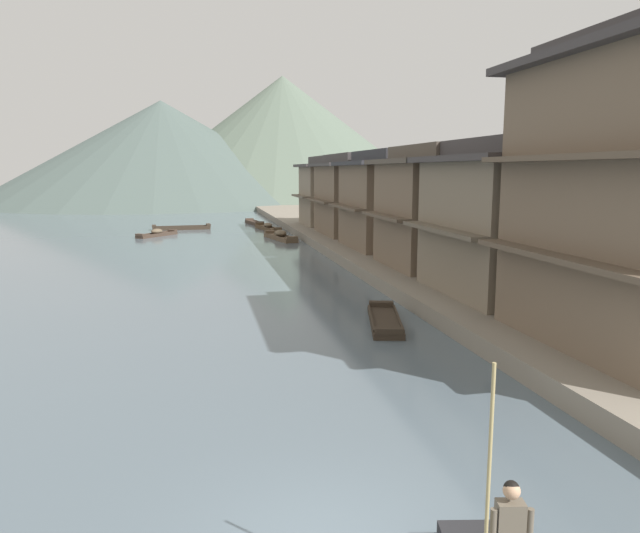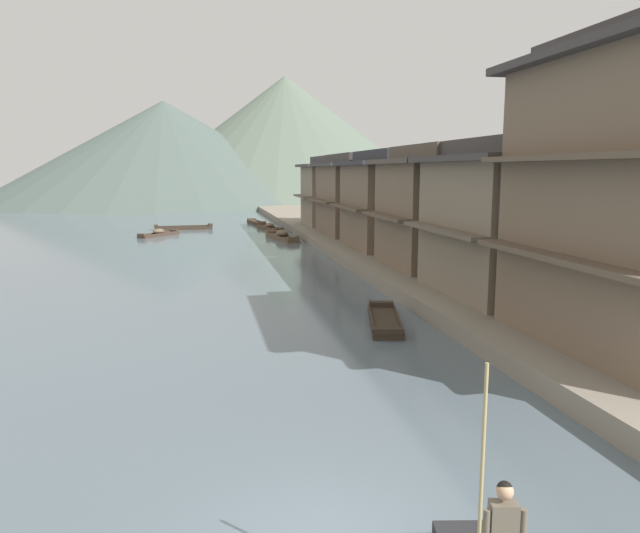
{
  "view_description": "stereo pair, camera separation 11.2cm",
  "coord_description": "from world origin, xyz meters",
  "views": [
    {
      "loc": [
        -1.74,
        -7.75,
        5.47
      ],
      "look_at": [
        2.78,
        13.83,
        1.9
      ],
      "focal_mm": 33.31,
      "sensor_mm": 36.0,
      "label": 1
    },
    {
      "loc": [
        -1.63,
        -7.77,
        5.47
      ],
      "look_at": [
        2.78,
        13.83,
        1.9
      ],
      "focal_mm": 33.31,
      "sensor_mm": 36.0,
      "label": 2
    }
  ],
  "objects": [
    {
      "name": "house_waterfront_end",
      "position": [
        10.34,
        45.02,
        3.61
      ],
      "size": [
        6.16,
        6.72,
        6.14
      ],
      "color": "gray",
      "rests_on": "riverbank_right"
    },
    {
      "name": "house_waterfront_second",
      "position": [
        10.5,
        13.63,
        3.6
      ],
      "size": [
        6.46,
        7.51,
        6.14
      ],
      "color": "#7F705B",
      "rests_on": "riverbank_right"
    },
    {
      "name": "boatman_person",
      "position": [
        1.66,
        -2.08,
        1.39
      ],
      "size": [
        0.57,
        0.3,
        3.04
      ],
      "color": "black",
      "rests_on": "boat_foreground_poled"
    },
    {
      "name": "hill_far_west",
      "position": [
        15.6,
        106.35,
        11.14
      ],
      "size": [
        59.29,
        59.29,
        22.28
      ],
      "primitive_type": "cone",
      "color": "slate",
      "rests_on": "ground"
    },
    {
      "name": "house_waterfront_narrow",
      "position": [
        10.3,
        28.5,
        3.6
      ],
      "size": [
        6.08,
        7.73,
        6.14
      ],
      "color": "#75604C",
      "rests_on": "riverbank_right"
    },
    {
      "name": "boat_midriver_drifting",
      "position": [
        4.8,
        12.11,
        0.13
      ],
      "size": [
        2.03,
        4.41,
        0.4
      ],
      "color": "#33281E",
      "rests_on": "ground"
    },
    {
      "name": "boat_moored_third",
      "position": [
        -5.03,
        43.88,
        0.22
      ],
      "size": [
        3.31,
        3.85,
        0.64
      ],
      "color": "#423328",
      "rests_on": "ground"
    },
    {
      "name": "boat_midriver_upstream",
      "position": [
        -3.11,
        49.35,
        0.16
      ],
      "size": [
        5.4,
        1.47,
        0.49
      ],
      "color": "#33281E",
      "rests_on": "ground"
    },
    {
      "name": "house_waterfront_tall",
      "position": [
        10.07,
        20.69,
        3.61
      ],
      "size": [
        5.61,
        6.81,
        6.14
      ],
      "color": "#75604C",
      "rests_on": "riverbank_right"
    },
    {
      "name": "house_waterfront_far",
      "position": [
        10.0,
        36.92,
        3.6
      ],
      "size": [
        5.47,
        8.14,
        6.14
      ],
      "color": "#75604C",
      "rests_on": "riverbank_right"
    },
    {
      "name": "riverbank_right",
      "position": [
        15.4,
        30.0,
        0.3
      ],
      "size": [
        18.0,
        110.0,
        0.61
      ],
      "primitive_type": "cube",
      "color": "gray",
      "rests_on": "ground"
    },
    {
      "name": "boat_moored_far",
      "position": [
        4.79,
        47.27,
        0.22
      ],
      "size": [
        1.94,
        5.7,
        0.67
      ],
      "color": "brown",
      "rests_on": "ground"
    },
    {
      "name": "hill_far_centre",
      "position": [
        14.89,
        106.12,
        11.51
      ],
      "size": [
        61.37,
        61.37,
        23.01
      ],
      "primitive_type": "cone",
      "color": "#5B6B5B",
      "rests_on": "ground"
    },
    {
      "name": "hill_far_east",
      "position": [
        -7.11,
        101.02,
        8.73
      ],
      "size": [
        62.07,
        62.07,
        17.45
      ],
      "primitive_type": "cone",
      "color": "#4C5B56",
      "rests_on": "ground"
    },
    {
      "name": "boat_moored_nearest",
      "position": [
        4.85,
        39.32,
        0.26
      ],
      "size": [
        2.12,
        5.46,
        0.78
      ],
      "color": "brown",
      "rests_on": "ground"
    },
    {
      "name": "boat_moored_second",
      "position": [
        4.17,
        53.79,
        0.15
      ],
      "size": [
        1.63,
        4.69,
        0.44
      ],
      "color": "#423328",
      "rests_on": "ground"
    }
  ]
}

